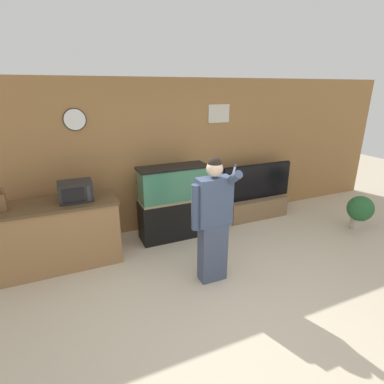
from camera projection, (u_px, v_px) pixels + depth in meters
The scene contains 9 objects.
ground_plane at pixel (233, 309), 3.49m from camera, with size 18.00×18.00×0.00m, color beige.
wall_back_paneled at pixel (162, 156), 5.21m from camera, with size 10.00×0.08×2.60m.
counter_island at pixel (56, 235), 4.21m from camera, with size 1.72×0.67×0.95m.
microwave at pixel (76, 191), 4.11m from camera, with size 0.44×0.33×0.27m.
knife_block at pixel (1, 202), 3.79m from camera, with size 0.12×0.10×0.32m.
aquarium_on_stand at pixel (174, 203), 5.00m from camera, with size 1.15×0.44×1.24m.
tv_on_stand at pixel (256, 202), 5.88m from camera, with size 1.50×0.40×1.07m.
person_standing at pixel (213, 220), 3.76m from camera, with size 0.52×0.40×1.67m.
potted_plant at pixel (360, 210), 5.35m from camera, with size 0.45×0.45×0.62m.
Camera 1 is at (-1.58, -2.41, 2.44)m, focal length 28.00 mm.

